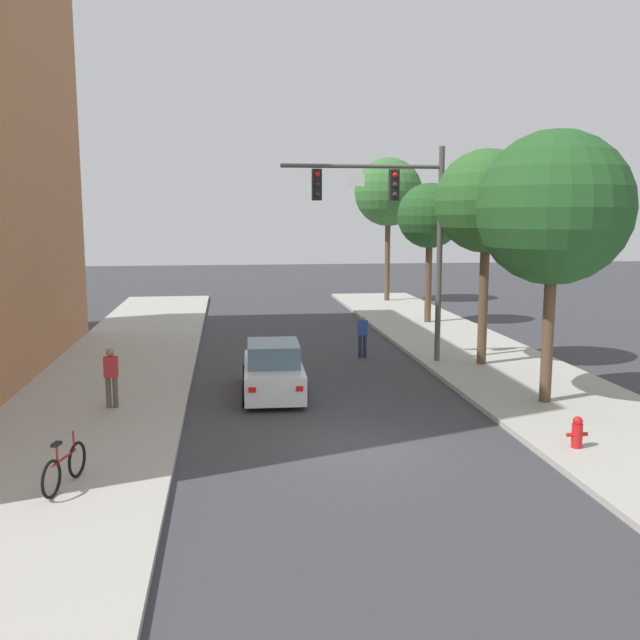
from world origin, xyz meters
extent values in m
plane|color=#38383D|center=(0.00, 0.00, 0.00)|extent=(120.00, 120.00, 0.00)
cube|color=#A8A59E|center=(-6.50, 0.00, 0.07)|extent=(5.00, 60.00, 0.15)
cube|color=#A8A59E|center=(6.50, 0.00, 0.07)|extent=(5.00, 60.00, 0.15)
cylinder|color=#514C47|center=(4.60, 8.49, 3.90)|extent=(0.20, 0.20, 7.50)
cylinder|color=#514C47|center=(1.81, 8.49, 6.95)|extent=(5.57, 0.14, 0.14)
cube|color=black|center=(2.93, 8.49, 6.33)|extent=(0.32, 0.28, 1.05)
sphere|color=red|center=(2.93, 8.34, 6.66)|extent=(0.18, 0.18, 0.18)
sphere|color=#2D2823|center=(2.93, 8.34, 6.33)|extent=(0.18, 0.18, 0.18)
sphere|color=#2D2823|center=(2.93, 8.34, 6.00)|extent=(0.18, 0.18, 0.18)
cube|color=black|center=(0.26, 8.49, 6.33)|extent=(0.32, 0.28, 1.05)
sphere|color=red|center=(0.26, 8.34, 6.66)|extent=(0.18, 0.18, 0.18)
sphere|color=#2D2823|center=(0.26, 8.34, 6.33)|extent=(0.18, 0.18, 0.18)
sphere|color=#2D2823|center=(0.26, 8.34, 6.00)|extent=(0.18, 0.18, 0.18)
cube|color=white|center=(1.59, 8.47, 6.50)|extent=(0.60, 0.03, 0.44)
cube|color=silver|center=(-1.50, 5.06, 0.56)|extent=(1.83, 4.25, 0.80)
cube|color=slate|center=(-1.50, 4.91, 1.28)|extent=(1.56, 2.05, 0.64)
cylinder|color=black|center=(-2.27, 6.38, 0.32)|extent=(0.24, 0.65, 0.64)
cylinder|color=black|center=(-0.65, 6.33, 0.32)|extent=(0.24, 0.65, 0.64)
cylinder|color=black|center=(-2.35, 3.78, 0.32)|extent=(0.24, 0.65, 0.64)
cylinder|color=black|center=(-0.73, 3.73, 0.32)|extent=(0.24, 0.65, 0.64)
cube|color=red|center=(-2.20, 2.96, 0.68)|extent=(0.20, 0.05, 0.14)
cube|color=red|center=(-0.93, 2.92, 0.68)|extent=(0.20, 0.05, 0.14)
cylinder|color=brown|center=(-6.05, 3.61, 0.57)|extent=(0.14, 0.14, 0.85)
cylinder|color=brown|center=(-5.87, 3.61, 0.57)|extent=(0.14, 0.14, 0.85)
cube|color=#B72D2D|center=(-5.96, 3.61, 1.28)|extent=(0.36, 0.22, 0.56)
sphere|color=#9E7051|center=(-5.96, 3.61, 1.68)|extent=(0.22, 0.22, 0.22)
cylinder|color=#232847|center=(2.11, 10.10, 0.42)|extent=(0.14, 0.14, 0.85)
cylinder|color=#232847|center=(2.29, 10.10, 0.42)|extent=(0.14, 0.14, 0.85)
cube|color=#2D4799|center=(2.20, 10.10, 1.13)|extent=(0.36, 0.22, 0.56)
sphere|color=beige|center=(2.20, 10.10, 1.53)|extent=(0.22, 0.22, 0.22)
torus|color=black|center=(-5.84, -1.51, 0.51)|extent=(0.23, 0.71, 0.72)
torus|color=black|center=(-6.09, -2.53, 0.51)|extent=(0.23, 0.71, 0.72)
cylinder|color=maroon|center=(-5.97, -2.02, 0.73)|extent=(0.28, 0.93, 0.05)
cylinder|color=maroon|center=(-6.03, -2.28, 0.91)|extent=(0.04, 0.04, 0.35)
cylinder|color=maroon|center=(-5.87, -1.61, 0.93)|extent=(0.04, 0.04, 0.40)
cube|color=black|center=(-6.03, -2.28, 1.09)|extent=(0.17, 0.26, 0.06)
cylinder|color=red|center=(4.90, -1.15, 0.43)|extent=(0.24, 0.24, 0.55)
sphere|color=red|center=(4.90, -1.15, 0.76)|extent=(0.22, 0.22, 0.22)
cylinder|color=red|center=(4.72, -1.15, 0.45)|extent=(0.12, 0.09, 0.09)
cylinder|color=red|center=(5.08, -1.15, 0.45)|extent=(0.12, 0.09, 0.09)
cylinder|color=brown|center=(5.95, 2.68, 2.05)|extent=(0.32, 0.32, 3.80)
sphere|color=#235123|center=(5.95, 2.68, 5.51)|extent=(4.16, 4.16, 4.16)
cylinder|color=brown|center=(5.98, 7.74, 2.31)|extent=(0.32, 0.32, 4.31)
sphere|color=#2D6028|center=(5.98, 7.74, 5.78)|extent=(3.51, 3.51, 3.51)
cylinder|color=brown|center=(6.84, 17.36, 2.13)|extent=(0.32, 0.32, 3.96)
sphere|color=#235123|center=(6.84, 17.36, 5.28)|extent=(3.10, 3.10, 3.10)
cylinder|color=brown|center=(6.82, 26.11, 2.65)|extent=(0.32, 0.32, 4.99)
sphere|color=#387033|center=(6.82, 26.11, 6.66)|extent=(4.04, 4.04, 4.04)
camera|label=1|loc=(-2.81, -15.36, 5.33)|focal=39.31mm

